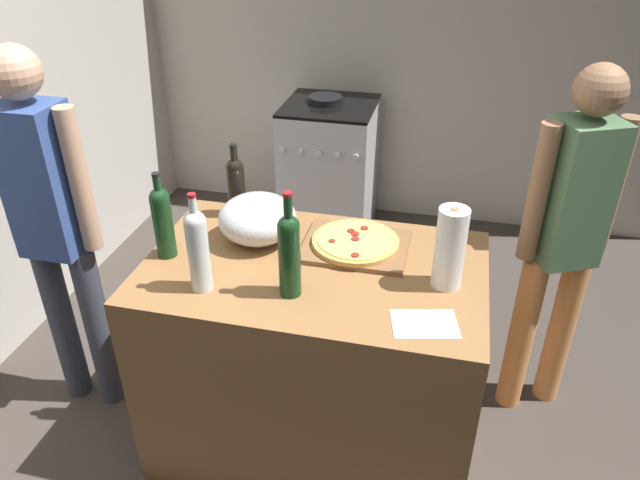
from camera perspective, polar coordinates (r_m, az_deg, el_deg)
ground_plane at (r=3.37m, az=2.41°, el=-7.91°), size 3.88×3.32×0.02m
kitchen_wall_rear at (r=4.10m, az=6.91°, el=19.45°), size 3.88×0.10×2.60m
kitchen_wall_left at (r=3.46m, az=-26.63°, el=14.39°), size 0.10×3.32×2.60m
counter at (r=2.48m, az=-0.54°, el=-11.00°), size 1.26×0.79×0.89m
cutting_board at (r=2.31m, az=3.39°, el=-0.58°), size 0.40×0.32×0.02m
pizza at (r=2.30m, az=3.40°, el=-0.14°), size 0.34×0.34×0.03m
mixing_bowl at (r=2.33m, az=-5.97°, el=2.03°), size 0.31×0.31×0.19m
paper_towel_roll at (r=2.07m, az=12.27°, el=-0.78°), size 0.10×0.10×0.30m
wine_bottle_clear at (r=1.97m, az=-2.94°, el=-1.09°), size 0.08×0.08×0.39m
wine_bottle_green at (r=2.27m, az=-14.78°, el=1.93°), size 0.07×0.07×0.34m
wine_bottle_dark at (r=2.04m, az=-11.56°, el=-0.67°), size 0.07×0.07×0.37m
wine_bottle_amber at (r=2.51m, az=-8.00°, el=5.30°), size 0.07×0.07×0.32m
recipe_sheet at (r=1.96m, az=9.93°, el=-7.89°), size 0.24×0.19×0.00m
stove at (r=4.03m, az=0.88°, el=6.79°), size 0.58×0.60×0.94m
person_in_stripes at (r=2.61m, az=-24.13°, el=1.76°), size 0.40×0.20×1.63m
person_in_red at (r=2.58m, az=22.36°, el=0.70°), size 0.36×0.28×1.57m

